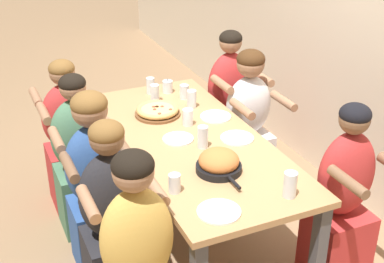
# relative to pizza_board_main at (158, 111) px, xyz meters

# --- Properties ---
(ground_plane) EXTENTS (18.00, 18.00, 0.00)m
(ground_plane) POSITION_rel_pizza_board_main_xyz_m (0.42, 0.07, -0.78)
(ground_plane) COLOR #896B4C
(ground_plane) RESTS_ON ground
(dining_table) EXTENTS (1.93, 0.85, 0.75)m
(dining_table) POSITION_rel_pizza_board_main_xyz_m (0.42, 0.07, -0.12)
(dining_table) COLOR tan
(dining_table) RESTS_ON ground
(pizza_board_main) EXTENTS (0.32, 0.32, 0.06)m
(pizza_board_main) POSITION_rel_pizza_board_main_xyz_m (0.00, 0.00, 0.00)
(pizza_board_main) COLOR brown
(pizza_board_main) RESTS_ON dining_table
(skillet_bowl) EXTENTS (0.38, 0.26, 0.13)m
(skillet_bowl) POSITION_rel_pizza_board_main_xyz_m (0.85, 0.05, 0.02)
(skillet_bowl) COLOR black
(skillet_bowl) RESTS_ON dining_table
(empty_plate_a) EXTENTS (0.20, 0.20, 0.02)m
(empty_plate_a) POSITION_rel_pizza_board_main_xyz_m (0.40, -0.01, -0.02)
(empty_plate_a) COLOR white
(empty_plate_a) RESTS_ON dining_table
(empty_plate_b) EXTENTS (0.21, 0.21, 0.02)m
(empty_plate_b) POSITION_rel_pizza_board_main_xyz_m (0.20, 0.35, -0.02)
(empty_plate_b) COLOR white
(empty_plate_b) RESTS_ON dining_table
(empty_plate_c) EXTENTS (0.21, 0.21, 0.02)m
(empty_plate_c) POSITION_rel_pizza_board_main_xyz_m (0.55, 0.34, -0.02)
(empty_plate_c) COLOR white
(empty_plate_c) RESTS_ON dining_table
(empty_plate_d) EXTENTS (0.23, 0.23, 0.02)m
(empty_plate_d) POSITION_rel_pizza_board_main_xyz_m (1.22, -0.13, -0.02)
(empty_plate_d) COLOR white
(empty_plate_d) RESTS_ON dining_table
(cocktail_glass_blue) EXTENTS (0.08, 0.08, 0.12)m
(cocktail_glass_blue) POSITION_rel_pizza_board_main_xyz_m (-0.36, 0.22, 0.01)
(cocktail_glass_blue) COLOR silver
(cocktail_glass_blue) RESTS_ON dining_table
(drinking_glass_a) EXTENTS (0.07, 0.07, 0.11)m
(drinking_glass_a) POSITION_rel_pizza_board_main_xyz_m (-0.19, 0.29, 0.02)
(drinking_glass_a) COLOR silver
(drinking_glass_a) RESTS_ON dining_table
(drinking_glass_b) EXTENTS (0.07, 0.07, 0.11)m
(drinking_glass_b) POSITION_rel_pizza_board_main_xyz_m (0.95, -0.26, 0.02)
(drinking_glass_b) COLOR silver
(drinking_glass_b) RESTS_ON dining_table
(drinking_glass_c) EXTENTS (0.06, 0.06, 0.14)m
(drinking_glass_c) POSITION_rel_pizza_board_main_xyz_m (0.56, 0.09, 0.03)
(drinking_glass_c) COLOR silver
(drinking_glass_c) RESTS_ON dining_table
(drinking_glass_d) EXTENTS (0.07, 0.07, 0.14)m
(drinking_glass_d) POSITION_rel_pizza_board_main_xyz_m (1.23, 0.28, 0.03)
(drinking_glass_d) COLOR silver
(drinking_glass_d) RESTS_ON dining_table
(drinking_glass_e) EXTENTS (0.07, 0.07, 0.13)m
(drinking_glass_e) POSITION_rel_pizza_board_main_xyz_m (-0.03, 0.27, 0.03)
(drinking_glass_e) COLOR silver
(drinking_glass_e) RESTS_ON dining_table
(drinking_glass_f) EXTENTS (0.06, 0.06, 0.12)m
(drinking_glass_f) POSITION_rel_pizza_board_main_xyz_m (-0.39, 0.09, 0.02)
(drinking_glass_f) COLOR silver
(drinking_glass_f) RESTS_ON dining_table
(drinking_glass_g) EXTENTS (0.07, 0.07, 0.11)m
(drinking_glass_g) POSITION_rel_pizza_board_main_xyz_m (0.23, 0.13, 0.02)
(drinking_glass_g) COLOR silver
(drinking_glass_g) RESTS_ON dining_table
(drinking_glass_h) EXTENTS (0.06, 0.06, 0.13)m
(drinking_glass_h) POSITION_rel_pizza_board_main_xyz_m (-0.23, 0.07, 0.03)
(drinking_glass_h) COLOR silver
(drinking_glass_h) RESTS_ON dining_table
(diner_near_midright) EXTENTS (0.51, 0.40, 1.17)m
(diner_near_midright) POSITION_rel_pizza_board_main_xyz_m (0.80, -0.57, -0.25)
(diner_near_midright) COLOR #232328
(diner_near_midright) RESTS_ON ground
(diner_far_right) EXTENTS (0.51, 0.40, 1.17)m
(diner_far_right) POSITION_rel_pizza_board_main_xyz_m (1.15, 0.72, -0.25)
(diner_far_right) COLOR #B22D2D
(diner_far_right) RESTS_ON ground
(diner_near_center) EXTENTS (0.51, 0.40, 1.19)m
(diner_near_center) POSITION_rel_pizza_board_main_xyz_m (0.45, -0.57, -0.22)
(diner_near_center) COLOR #2D5193
(diner_near_center) RESTS_ON ground
(diner_far_left) EXTENTS (0.51, 0.40, 1.19)m
(diner_far_left) POSITION_rel_pizza_board_main_xyz_m (-0.30, 0.72, -0.24)
(diner_far_left) COLOR #B22D2D
(diner_far_left) RESTS_ON ground
(diner_near_midleft) EXTENTS (0.51, 0.40, 1.15)m
(diner_near_midleft) POSITION_rel_pizza_board_main_xyz_m (0.02, -0.57, -0.26)
(diner_near_midleft) COLOR #477556
(diner_near_midleft) RESTS_ON ground
(diner_near_left) EXTENTS (0.51, 0.40, 1.14)m
(diner_near_left) POSITION_rel_pizza_board_main_xyz_m (-0.31, -0.57, -0.27)
(diner_near_left) COLOR #B22D2D
(diner_near_left) RESTS_ON ground
(diner_far_midleft) EXTENTS (0.51, 0.40, 1.13)m
(diner_far_midleft) POSITION_rel_pizza_board_main_xyz_m (0.02, 0.72, -0.25)
(diner_far_midleft) COLOR silver
(diner_far_midleft) RESTS_ON ground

